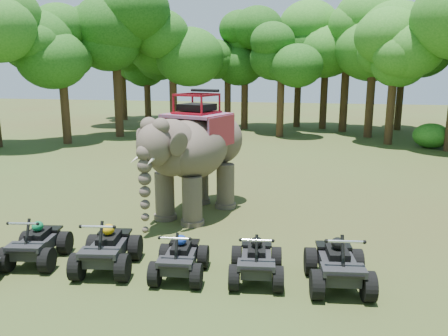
{
  "coord_description": "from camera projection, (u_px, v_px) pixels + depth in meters",
  "views": [
    {
      "loc": [
        2.54,
        -10.8,
        4.64
      ],
      "look_at": [
        0.0,
        1.2,
        1.9
      ],
      "focal_mm": 35.0,
      "sensor_mm": 36.0,
      "label": 1
    }
  ],
  "objects": [
    {
      "name": "tree_27",
      "position": [
        63.0,
        83.0,
        27.61
      ],
      "size": [
        5.46,
        5.46,
        7.8
      ],
      "primitive_type": null,
      "color": "#195114",
      "rests_on": "ground"
    },
    {
      "name": "tree_29",
      "position": [
        173.0,
        76.0,
        32.1
      ],
      "size": [
        6.01,
        6.01,
        8.58
      ],
      "primitive_type": null,
      "color": "#195114",
      "rests_on": "ground"
    },
    {
      "name": "tree_31",
      "position": [
        117.0,
        77.0,
        36.64
      ],
      "size": [
        5.81,
        5.81,
        8.3
      ],
      "primitive_type": null,
      "color": "#195114",
      "rests_on": "ground"
    },
    {
      "name": "atv_2",
      "position": [
        180.0,
        252.0,
        9.96
      ],
      "size": [
        1.31,
        1.69,
        1.17
      ],
      "primitive_type": null,
      "rotation": [
        0.0,
        0.0,
        0.11
      ],
      "color": "black",
      "rests_on": "ground"
    },
    {
      "name": "atv_3",
      "position": [
        256.0,
        255.0,
        9.81
      ],
      "size": [
        1.36,
        1.74,
        1.19
      ],
      "primitive_type": null,
      "rotation": [
        0.0,
        0.0,
        0.13
      ],
      "color": "black",
      "rests_on": "ground"
    },
    {
      "name": "tree_30",
      "position": [
        228.0,
        84.0,
        35.01
      ],
      "size": [
        5.03,
        5.03,
        7.19
      ],
      "primitive_type": null,
      "color": "#195114",
      "rests_on": "ground"
    },
    {
      "name": "tree_33",
      "position": [
        245.0,
        76.0,
        34.67
      ],
      "size": [
        5.92,
        5.92,
        8.46
      ],
      "primitive_type": null,
      "color": "#195114",
      "rests_on": "ground"
    },
    {
      "name": "atv_1",
      "position": [
        107.0,
        243.0,
        10.32
      ],
      "size": [
        1.57,
        1.97,
        1.32
      ],
      "primitive_type": null,
      "rotation": [
        0.0,
        0.0,
        0.16
      ],
      "color": "black",
      "rests_on": "ground"
    },
    {
      "name": "tree_35",
      "position": [
        401.0,
        81.0,
        34.17
      ],
      "size": [
        5.39,
        5.39,
        7.7
      ],
      "primitive_type": null,
      "color": "#195114",
      "rests_on": "ground"
    },
    {
      "name": "atv_4",
      "position": [
        338.0,
        258.0,
        9.48
      ],
      "size": [
        1.53,
        1.94,
        1.32
      ],
      "primitive_type": null,
      "rotation": [
        0.0,
        0.0,
        0.13
      ],
      "color": "black",
      "rests_on": "ground"
    },
    {
      "name": "tree_43",
      "position": [
        325.0,
        73.0,
        34.84
      ],
      "size": [
        6.23,
        6.23,
        8.89
      ],
      "primitive_type": null,
      "color": "#195114",
      "rests_on": "ground"
    },
    {
      "name": "tree_0",
      "position": [
        281.0,
        85.0,
        30.67
      ],
      "size": [
        5.09,
        5.09,
        7.27
      ],
      "primitive_type": null,
      "color": "#195114",
      "rests_on": "ground"
    },
    {
      "name": "tree_34",
      "position": [
        372.0,
        73.0,
        30.2
      ],
      "size": [
        6.32,
        6.32,
        9.03
      ],
      "primitive_type": null,
      "color": "#195114",
      "rests_on": "ground"
    },
    {
      "name": "tree_40",
      "position": [
        123.0,
        76.0,
        41.27
      ],
      "size": [
        5.85,
        5.85,
        8.36
      ],
      "primitive_type": null,
      "color": "#195114",
      "rests_on": "ground"
    },
    {
      "name": "elephant",
      "position": [
        196.0,
        153.0,
        14.15
      ],
      "size": [
        3.53,
        5.22,
        4.03
      ],
      "primitive_type": null,
      "rotation": [
        0.0,
        0.0,
        -0.32
      ],
      "color": "#4F4439",
      "rests_on": "ground"
    },
    {
      "name": "tree_2",
      "position": [
        392.0,
        86.0,
        27.37
      ],
      "size": [
        5.18,
        5.18,
        7.41
      ],
      "primitive_type": null,
      "color": "#195114",
      "rests_on": "ground"
    },
    {
      "name": "tree_41",
      "position": [
        298.0,
        78.0,
        35.97
      ],
      "size": [
        5.65,
        5.65,
        8.07
      ],
      "primitive_type": null,
      "color": "#195114",
      "rests_on": "ground"
    },
    {
      "name": "tree_1",
      "position": [
        346.0,
        67.0,
        33.01
      ],
      "size": [
        6.87,
        6.87,
        9.81
      ],
      "primitive_type": null,
      "color": "#195114",
      "rests_on": "ground"
    },
    {
      "name": "atv_0",
      "position": [
        36.0,
        238.0,
        10.72
      ],
      "size": [
        1.47,
        1.84,
        1.23
      ],
      "primitive_type": null,
      "rotation": [
        0.0,
        0.0,
        0.17
      ],
      "color": "black",
      "rests_on": "ground"
    },
    {
      "name": "tree_28",
      "position": [
        117.0,
        69.0,
        30.46
      ],
      "size": [
        6.62,
        6.62,
        9.45
      ],
      "primitive_type": null,
      "color": "#195114",
      "rests_on": "ground"
    },
    {
      "name": "ground",
      "position": [
        215.0,
        246.0,
        11.84
      ],
      "size": [
        110.0,
        110.0,
        0.0
      ],
      "primitive_type": "plane",
      "color": "#47381E",
      "rests_on": "ground"
    },
    {
      "name": "tree_42",
      "position": [
        147.0,
        84.0,
        35.01
      ],
      "size": [
        5.08,
        5.08,
        7.26
      ],
      "primitive_type": null,
      "color": "#195114",
      "rests_on": "ground"
    }
  ]
}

